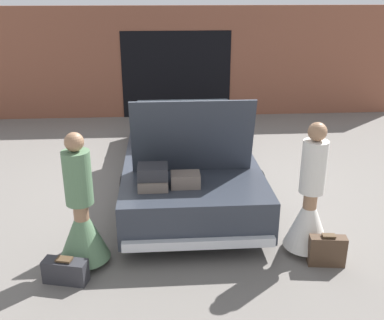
{
  "coord_description": "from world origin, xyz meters",
  "views": [
    {
      "loc": [
        -0.43,
        -7.4,
        3.23
      ],
      "look_at": [
        0.0,
        -1.44,
        0.91
      ],
      "focal_mm": 42.0,
      "sensor_mm": 36.0,
      "label": 1
    }
  ],
  "objects_px": {
    "car": "(186,149)",
    "person_left": "(82,219)",
    "suitcase_beside_left_person": "(66,271)",
    "suitcase_beside_right_person": "(327,251)",
    "person_right": "(309,208)"
  },
  "relations": [
    {
      "from": "car",
      "to": "person_left",
      "type": "bearing_deg",
      "value": -118.94
    },
    {
      "from": "car",
      "to": "suitcase_beside_left_person",
      "type": "xyz_separation_m",
      "value": [
        -1.58,
        -2.93,
        -0.41
      ]
    },
    {
      "from": "car",
      "to": "suitcase_beside_left_person",
      "type": "height_order",
      "value": "car"
    },
    {
      "from": "person_left",
      "to": "suitcase_beside_right_person",
      "type": "bearing_deg",
      "value": 88.14
    },
    {
      "from": "person_right",
      "to": "suitcase_beside_left_person",
      "type": "bearing_deg",
      "value": 109.95
    },
    {
      "from": "car",
      "to": "person_right",
      "type": "bearing_deg",
      "value": -60.27
    },
    {
      "from": "suitcase_beside_left_person",
      "to": "suitcase_beside_right_person",
      "type": "distance_m",
      "value": 3.15
    },
    {
      "from": "person_left",
      "to": "person_right",
      "type": "distance_m",
      "value": 2.82
    },
    {
      "from": "car",
      "to": "suitcase_beside_left_person",
      "type": "bearing_deg",
      "value": -118.31
    },
    {
      "from": "suitcase_beside_left_person",
      "to": "suitcase_beside_right_person",
      "type": "xyz_separation_m",
      "value": [
        3.15,
        0.12,
        0.05
      ]
    },
    {
      "from": "car",
      "to": "suitcase_beside_right_person",
      "type": "bearing_deg",
      "value": -60.73
    },
    {
      "from": "suitcase_beside_left_person",
      "to": "car",
      "type": "bearing_deg",
      "value": 61.69
    },
    {
      "from": "person_right",
      "to": "suitcase_beside_left_person",
      "type": "distance_m",
      "value": 3.06
    },
    {
      "from": "car",
      "to": "suitcase_beside_left_person",
      "type": "relative_size",
      "value": 9.77
    },
    {
      "from": "car",
      "to": "person_right",
      "type": "xyz_separation_m",
      "value": [
        1.42,
        -2.48,
        0.07
      ]
    }
  ]
}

